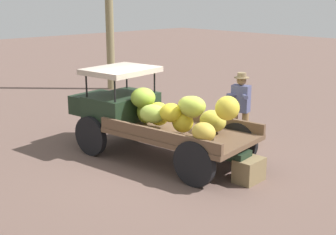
# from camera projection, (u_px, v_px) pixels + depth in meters

# --- Properties ---
(ground_plane) EXTENTS (60.00, 60.00, 0.00)m
(ground_plane) POSITION_uv_depth(u_px,v_px,m) (167.00, 159.00, 9.96)
(ground_plane) COLOR brown
(truck) EXTENTS (4.61, 2.30, 1.88)m
(truck) POSITION_uv_depth(u_px,v_px,m) (151.00, 115.00, 9.93)
(truck) COLOR #1D2E1E
(truck) RESTS_ON ground
(farmer) EXTENTS (0.54, 0.50, 1.77)m
(farmer) POSITION_uv_depth(u_px,v_px,m) (240.00, 106.00, 10.49)
(farmer) COLOR olive
(farmer) RESTS_ON ground
(wooden_crate) EXTENTS (0.45, 0.62, 0.45)m
(wooden_crate) POSITION_uv_depth(u_px,v_px,m) (249.00, 170.00, 8.74)
(wooden_crate) COLOR olive
(wooden_crate) RESTS_ON ground
(loose_banana_bunch) EXTENTS (0.64, 0.64, 0.39)m
(loose_banana_bunch) POSITION_uv_depth(u_px,v_px,m) (247.00, 136.00, 11.00)
(loose_banana_bunch) COLOR yellow
(loose_banana_bunch) RESTS_ON ground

